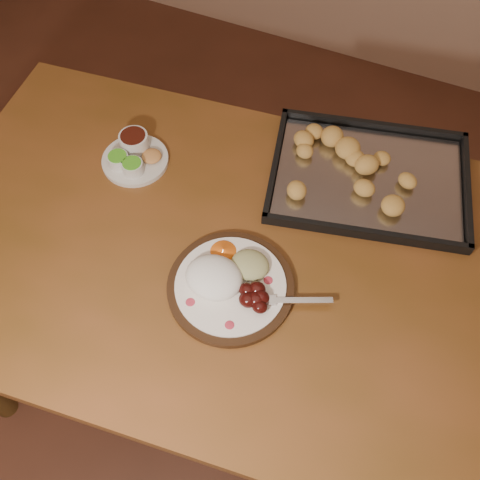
% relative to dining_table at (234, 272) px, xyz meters
% --- Properties ---
extents(ground, '(4.00, 4.00, 0.00)m').
position_rel_dining_table_xyz_m(ground, '(-0.15, -0.29, -0.65)').
color(ground, brown).
rests_on(ground, ground).
extents(dining_table, '(1.59, 1.06, 0.75)m').
position_rel_dining_table_xyz_m(dining_table, '(0.00, 0.00, 0.00)').
color(dining_table, brown).
rests_on(dining_table, ground).
extents(dinner_plate, '(0.36, 0.28, 0.06)m').
position_rel_dining_table_xyz_m(dinner_plate, '(0.03, -0.09, 0.12)').
color(dinner_plate, black).
rests_on(dinner_plate, dining_table).
extents(condiment_saucer, '(0.17, 0.17, 0.06)m').
position_rel_dining_table_xyz_m(condiment_saucer, '(-0.34, 0.15, 0.12)').
color(condiment_saucer, beige).
rests_on(condiment_saucer, dining_table).
extents(baking_tray, '(0.56, 0.46, 0.05)m').
position_rel_dining_table_xyz_m(baking_tray, '(0.22, 0.33, 0.11)').
color(baking_tray, black).
rests_on(baking_tray, dining_table).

